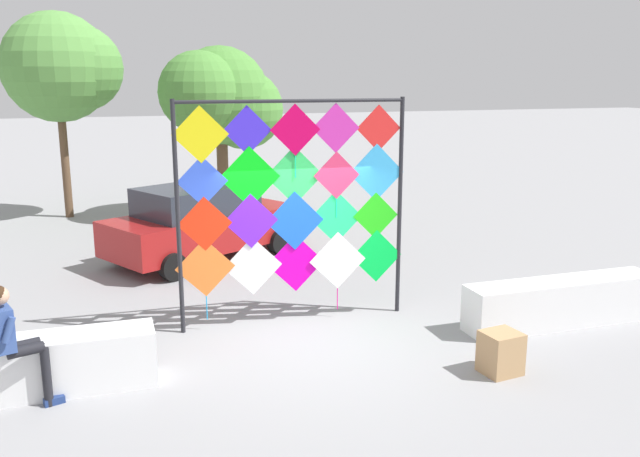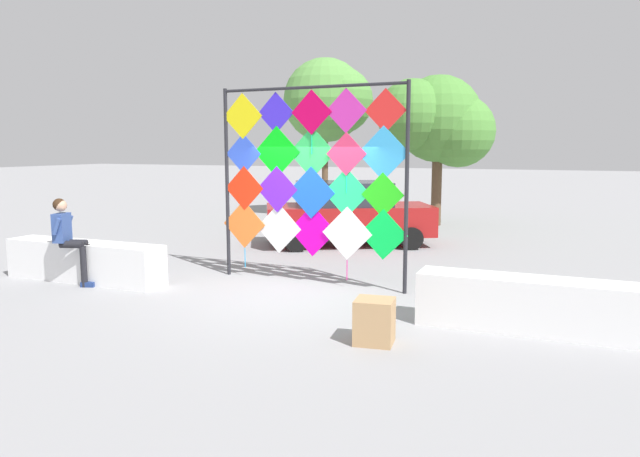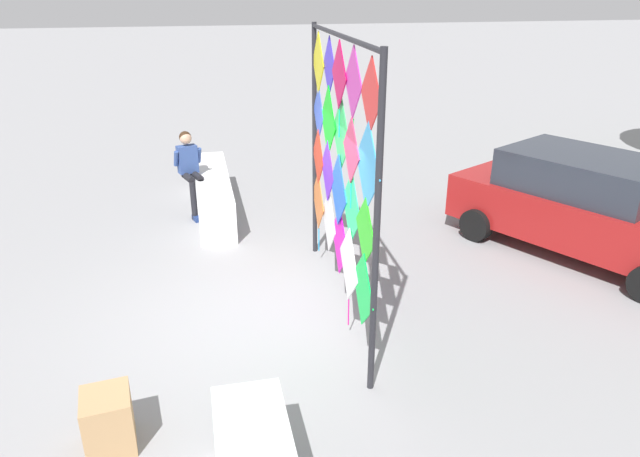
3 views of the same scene
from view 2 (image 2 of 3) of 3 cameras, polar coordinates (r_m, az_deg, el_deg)
The scene contains 9 objects.
ground at distance 9.85m, azimuth -3.48°, elevation -6.77°, with size 120.00×120.00×0.00m, color gray.
plaza_ledge_left at distance 11.84m, azimuth -21.91°, elevation -2.99°, with size 3.31×0.62×0.74m, color white.
plaza_ledge_right at distance 8.50m, azimuth 20.74°, elevation -7.07°, with size 3.31×0.62×0.74m, color white.
kite_display_rack at distance 10.60m, azimuth -0.98°, elevation 5.49°, with size 3.72×0.21×3.59m.
seated_vendor at distance 11.44m, azimuth -23.25°, elevation -0.51°, with size 0.75×0.59×1.59m.
parked_car at distance 15.01m, azimuth 2.67°, elevation 1.52°, with size 4.52×3.56×1.62m.
cardboard_box_large at distance 7.61m, azimuth 5.31°, elevation -8.97°, with size 0.49×0.45×0.58m, color tan.
tree_far_right at distance 21.22m, azimuth 0.87°, elevation 12.32°, with size 3.21×2.96×5.62m.
tree_broadleaf at distance 18.93m, azimuth 11.35°, elevation 10.17°, with size 3.54×3.12×4.73m.
Camera 2 is at (4.23, -8.53, 2.50)m, focal length 32.91 mm.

